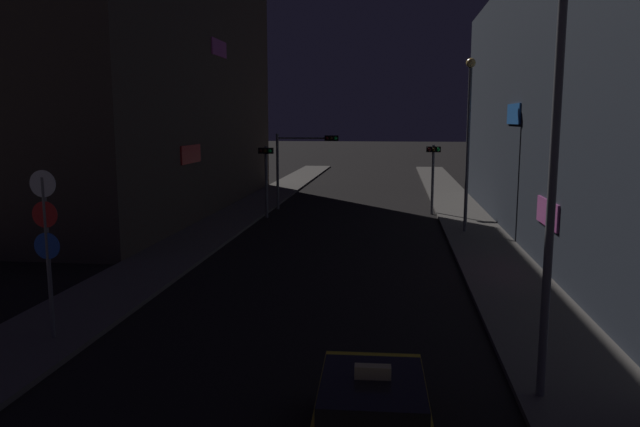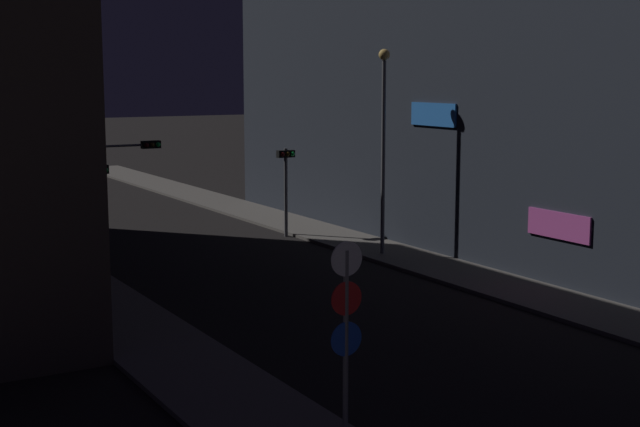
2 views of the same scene
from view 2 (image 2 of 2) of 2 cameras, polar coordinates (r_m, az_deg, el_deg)
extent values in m
cube|color=#5B5651|center=(35.46, -16.81, -3.12)|extent=(2.86, 70.01, 0.13)
cube|color=#5B5651|center=(40.10, 0.74, -1.40)|extent=(2.86, 70.01, 0.13)
cube|color=red|center=(30.24, -17.65, 1.75)|extent=(0.08, 2.80, 0.90)
cube|color=#282D38|center=(38.10, 11.56, 6.99)|extent=(7.18, 34.60, 12.16)
cube|color=#D859B2|center=(30.95, 14.82, -0.73)|extent=(0.08, 2.80, 0.90)
cube|color=#337FE5|center=(35.80, 7.16, 6.22)|extent=(0.08, 2.80, 0.90)
cylinder|color=slate|center=(37.48, -15.20, 0.97)|extent=(0.16, 0.16, 4.51)
cylinder|color=slate|center=(37.72, -12.94, 4.17)|extent=(3.24, 0.10, 0.10)
cube|color=black|center=(38.23, -10.62, 4.30)|extent=(0.80, 0.28, 0.32)
sphere|color=#3F0C0C|center=(37.99, -10.89, 4.26)|extent=(0.20, 0.20, 0.20)
sphere|color=#3F2D0C|center=(38.07, -10.53, 4.28)|extent=(0.20, 0.20, 0.20)
sphere|color=#19E54C|center=(38.15, -10.18, 4.30)|extent=(0.20, 0.20, 0.20)
cylinder|color=slate|center=(34.42, -13.76, -0.14)|extent=(0.16, 0.16, 3.93)
cube|color=black|center=(34.20, -13.87, 2.70)|extent=(0.80, 0.28, 0.32)
sphere|color=#3F0C0C|center=(33.97, -14.19, 2.65)|extent=(0.20, 0.20, 0.20)
sphere|color=#3F2D0C|center=(34.03, -13.78, 2.67)|extent=(0.20, 0.20, 0.20)
sphere|color=#19E54C|center=(34.10, -13.38, 2.70)|extent=(0.20, 0.20, 0.20)
cylinder|color=slate|center=(39.97, -2.16, 1.32)|extent=(0.16, 0.16, 3.94)
cube|color=black|center=(39.79, -2.18, 3.78)|extent=(0.80, 0.28, 0.32)
sphere|color=#3F0C0C|center=(39.52, -2.38, 3.75)|extent=(0.20, 0.20, 0.20)
sphere|color=#3F2D0C|center=(39.64, -2.06, 3.76)|extent=(0.20, 0.20, 0.20)
sphere|color=#19E54C|center=(39.75, -1.74, 3.78)|extent=(0.20, 0.20, 0.20)
cylinder|color=slate|center=(16.57, 1.63, -8.96)|extent=(0.10, 0.10, 3.89)
cylinder|color=white|center=(16.10, 1.69, -2.87)|extent=(0.64, 0.03, 0.64)
cylinder|color=red|center=(16.26, 1.68, -5.38)|extent=(0.63, 0.03, 0.63)
cylinder|color=blue|center=(16.46, 1.67, -7.92)|extent=(0.64, 0.03, 0.64)
cylinder|color=slate|center=(35.40, 4.01, 3.49)|extent=(0.16, 0.16, 7.54)
sphere|color=#F9C666|center=(35.26, 4.08, 9.96)|extent=(0.44, 0.44, 0.44)
camera|label=1|loc=(16.55, 58.66, -1.57)|focal=34.22mm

